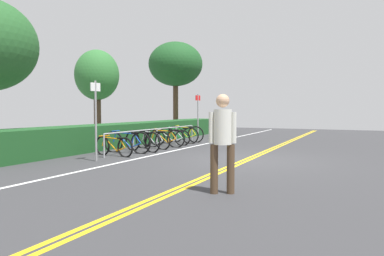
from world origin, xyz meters
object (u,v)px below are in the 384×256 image
object	(u,v)px
bicycle_6	(178,135)
sign_post_near	(96,113)
bicycle_7	(185,134)
tree_mid	(97,76)
tree_far_right	(176,65)
bicycle_0	(114,146)
bicycle_4	(164,138)
bicycle_5	(170,137)
sign_post_far	(198,113)
bicycle_1	(127,142)
bike_rack	(157,133)
pedestrian	(223,136)
bicycle_2	(142,141)
bicycle_3	(153,140)

from	to	relation	value
bicycle_6	sign_post_near	world-z (taller)	sign_post_near
bicycle_7	tree_mid	bearing A→B (deg)	111.71
tree_far_right	bicycle_0	bearing A→B (deg)	-163.53
bicycle_4	bicycle_6	bearing A→B (deg)	7.01
tree_mid	tree_far_right	world-z (taller)	tree_far_right
bicycle_5	tree_far_right	xyz separation A→B (m)	(5.83, 2.81, 3.81)
sign_post_far	bicycle_7	bearing A→B (deg)	163.92
bicycle_1	tree_mid	size ratio (longest dim) A/B	0.44
tree_mid	tree_far_right	distance (m)	5.95
bike_rack	tree_mid	xyz separation A→B (m)	(1.22, 3.92, 2.46)
bicycle_6	sign_post_far	size ratio (longest dim) A/B	0.78
bike_rack	pedestrian	size ratio (longest dim) A/B	3.61
bike_rack	bicycle_2	xyz separation A→B (m)	(-1.22, -0.12, -0.22)
sign_post_far	tree_mid	bearing A→B (deg)	120.23
bicycle_3	bicycle_6	bearing A→B (deg)	2.72
bicycle_0	tree_far_right	bearing A→B (deg)	16.47
bicycle_2	bicycle_5	distance (m)	2.38
bicycle_2	bicycle_4	size ratio (longest dim) A/B	1.03
pedestrian	bicycle_0	bearing A→B (deg)	55.72
bicycle_2	sign_post_near	world-z (taller)	sign_post_near
bike_rack	bicycle_5	world-z (taller)	bike_rack
bicycle_1	bicycle_6	distance (m)	3.85
bicycle_1	sign_post_near	xyz separation A→B (m)	(-2.04, -0.39, 1.02)
bicycle_5	bicycle_7	distance (m)	1.59
bicycle_0	bicycle_6	world-z (taller)	bicycle_6
bicycle_0	bicycle_4	xyz separation A→B (m)	(3.06, -0.12, 0.04)
bicycle_0	bicycle_3	world-z (taller)	bicycle_3
bicycle_7	sign_post_near	xyz separation A→B (m)	(-6.63, -0.41, 1.02)
bike_rack	bicycle_3	world-z (taller)	bike_rack
bicycle_6	sign_post_near	size ratio (longest dim) A/B	0.74
bicycle_4	pedestrian	bearing A→B (deg)	-142.91
sign_post_near	sign_post_far	xyz separation A→B (m)	(7.47, 0.17, -0.06)
bicycle_1	bicycle_5	bearing A→B (deg)	-0.66
bicycle_0	tree_mid	xyz separation A→B (m)	(3.91, 3.91, 2.72)
bicycle_1	bicycle_7	world-z (taller)	bicycle_1
bicycle_5	sign_post_far	bearing A→B (deg)	-4.35
bicycle_4	tree_mid	xyz separation A→B (m)	(0.85, 4.02, 2.68)
bicycle_2	sign_post_far	bearing A→B (deg)	-0.02
bike_rack	tree_mid	size ratio (longest dim) A/B	1.51
bicycle_3	tree_far_right	xyz separation A→B (m)	(7.32, 2.89, 3.79)
bicycle_6	tree_far_right	bearing A→B (deg)	29.15
sign_post_near	bicycle_6	bearing A→B (deg)	3.77
bicycle_5	sign_post_far	size ratio (longest dim) A/B	0.77
bike_rack	tree_far_right	bearing A→B (deg)	22.37
bicycle_2	bicycle_7	distance (m)	3.96
bicycle_0	bicycle_2	size ratio (longest dim) A/B	0.97
bike_rack	bicycle_7	distance (m)	2.74
bicycle_6	tree_mid	world-z (taller)	tree_mid
bicycle_1	tree_far_right	size ratio (longest dim) A/B	0.34
bike_rack	sign_post_far	world-z (taller)	sign_post_far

